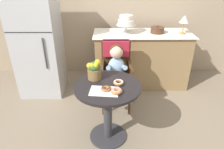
# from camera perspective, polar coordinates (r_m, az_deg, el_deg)

# --- Properties ---
(ground_plane) EXTENTS (8.00, 8.00, 0.00)m
(ground_plane) POSITION_cam_1_polar(r_m,az_deg,el_deg) (2.63, -1.10, -16.61)
(ground_plane) COLOR gray
(cafe_table) EXTENTS (0.72, 0.72, 0.72)m
(cafe_table) POSITION_cam_1_polar(r_m,az_deg,el_deg) (2.30, -1.22, -7.52)
(cafe_table) COLOR black
(cafe_table) RESTS_ON ground
(wicker_chair) EXTENTS (0.42, 0.45, 0.95)m
(wicker_chair) POSITION_cam_1_polar(r_m,az_deg,el_deg) (2.85, 1.11, 2.84)
(wicker_chair) COLOR #472D19
(wicker_chair) RESTS_ON ground
(seated_child) EXTENTS (0.27, 0.32, 0.73)m
(seated_child) POSITION_cam_1_polar(r_m,az_deg,el_deg) (2.69, 1.20, 2.18)
(seated_child) COLOR #8CADCC
(seated_child) RESTS_ON ground
(paper_napkin) EXTENTS (0.31, 0.22, 0.00)m
(paper_napkin) POSITION_cam_1_polar(r_m,az_deg,el_deg) (2.09, -2.17, -4.62)
(paper_napkin) COLOR white
(paper_napkin) RESTS_ON cafe_table
(donut_front) EXTENTS (0.12, 0.12, 0.04)m
(donut_front) POSITION_cam_1_polar(r_m,az_deg,el_deg) (2.05, 1.26, -4.52)
(donut_front) COLOR #AD7542
(donut_front) RESTS_ON cafe_table
(donut_mid) EXTENTS (0.12, 0.12, 0.03)m
(donut_mid) POSITION_cam_1_polar(r_m,az_deg,el_deg) (2.20, 1.81, -2.19)
(donut_mid) COLOR #936033
(donut_mid) RESTS_ON cafe_table
(donut_side) EXTENTS (0.11, 0.11, 0.04)m
(donut_side) POSITION_cam_1_polar(r_m,az_deg,el_deg) (2.10, -1.68, -3.86)
(donut_side) COLOR #936033
(donut_side) RESTS_ON cafe_table
(flower_vase) EXTENTS (0.16, 0.15, 0.23)m
(flower_vase) POSITION_cam_1_polar(r_m,az_deg,el_deg) (2.27, -4.94, 1.36)
(flower_vase) COLOR brown
(flower_vase) RESTS_ON cafe_table
(display_counter) EXTENTS (1.56, 0.62, 0.90)m
(display_counter) POSITION_cam_1_polar(r_m,az_deg,el_deg) (3.51, 8.02, 4.22)
(display_counter) COLOR #93754C
(display_counter) RESTS_ON ground
(tiered_cake_stand) EXTENTS (0.30, 0.30, 0.28)m
(tiered_cake_stand) POSITION_cam_1_polar(r_m,az_deg,el_deg) (3.28, 3.90, 14.44)
(tiered_cake_stand) COLOR silver
(tiered_cake_stand) RESTS_ON display_counter
(round_layer_cake) EXTENTS (0.21, 0.21, 0.12)m
(round_layer_cake) POSITION_cam_1_polar(r_m,az_deg,el_deg) (3.40, 12.40, 11.90)
(round_layer_cake) COLOR #4C2D1E
(round_layer_cake) RESTS_ON display_counter
(table_lamp) EXTENTS (0.15, 0.15, 0.28)m
(table_lamp) POSITION_cam_1_polar(r_m,az_deg,el_deg) (3.41, 19.34, 14.03)
(table_lamp) COLOR #B28C47
(table_lamp) RESTS_ON display_counter
(refrigerator) EXTENTS (0.64, 0.63, 1.70)m
(refrigerator) POSITION_cam_1_polar(r_m,az_deg,el_deg) (3.32, -19.77, 8.79)
(refrigerator) COLOR #B7BABF
(refrigerator) RESTS_ON ground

